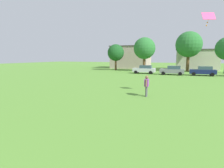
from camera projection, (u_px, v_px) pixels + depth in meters
name	position (u px, v px, depth m)	size (l,w,h in m)	color
ground_plane	(153.00, 78.00, 29.00)	(160.00, 160.00, 0.00)	#568C33
adult_bystander	(147.00, 84.00, 15.21)	(0.36, 0.84, 1.76)	#4C4C51
kite	(208.00, 17.00, 13.76)	(1.06, 0.74, 1.05)	#F24C8C
parked_car_silver_0	(144.00, 69.00, 36.18)	(4.30, 2.02, 1.68)	silver
parked_car_gray_1	(172.00, 70.00, 33.67)	(4.30, 2.02, 1.68)	slate
parked_car_navy_2	(203.00, 71.00, 32.18)	(4.30, 2.02, 1.68)	#141E4C
tree_far_left	(116.00, 53.00, 45.21)	(4.12, 4.12, 6.42)	brown
tree_left	(144.00, 48.00, 41.92)	(4.98, 4.98, 7.77)	brown
tree_right	(189.00, 45.00, 40.78)	(5.74, 5.74, 8.95)	brown
house_left	(131.00, 57.00, 53.36)	(10.87, 8.07, 6.45)	tan
house_right	(197.00, 60.00, 47.00)	(10.15, 7.94, 5.19)	beige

